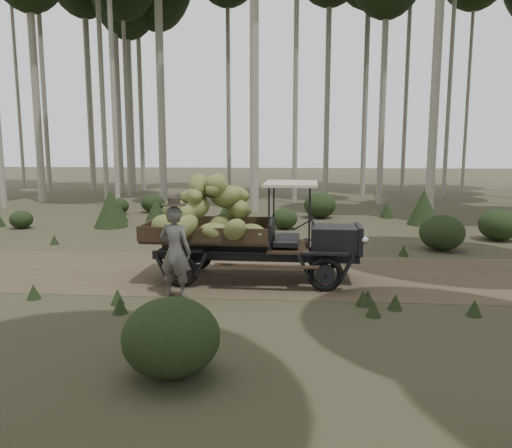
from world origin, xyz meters
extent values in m
plane|color=#473D2B|center=(0.00, 0.00, 0.00)|extent=(120.00, 120.00, 0.00)
cube|color=brown|center=(0.00, 0.00, 0.00)|extent=(70.00, 4.00, 0.01)
cube|color=black|center=(3.35, -0.57, 0.96)|extent=(0.98, 0.94, 0.53)
cube|color=black|center=(3.88, -0.58, 0.96)|extent=(0.12, 0.97, 0.60)
cube|color=black|center=(2.00, -0.54, 1.06)|extent=(0.11, 1.35, 0.53)
cube|color=#38281C|center=(0.65, -0.51, 0.96)|extent=(2.74, 1.79, 0.08)
cube|color=#38281C|center=(0.67, 0.36, 1.14)|extent=(2.70, 0.12, 0.31)
cube|color=#38281C|center=(0.63, -1.38, 1.14)|extent=(2.70, 0.12, 0.31)
cube|color=#38281C|center=(-0.70, -0.48, 1.14)|extent=(0.10, 1.74, 0.31)
cube|color=#BDAF9D|center=(2.42, -0.55, 2.14)|extent=(1.14, 1.66, 0.06)
cube|color=black|center=(1.67, -0.17, 0.60)|extent=(4.44, 0.19, 0.17)
cube|color=black|center=(1.66, -0.90, 0.60)|extent=(4.44, 0.19, 0.17)
torus|color=black|center=(3.17, 0.21, 0.37)|extent=(0.74, 0.15, 0.73)
torus|color=black|center=(3.14, -1.34, 0.37)|extent=(0.74, 0.15, 0.73)
torus|color=black|center=(0.19, 0.27, 0.37)|extent=(0.74, 0.15, 0.73)
torus|color=black|center=(0.15, -1.27, 0.37)|extent=(0.74, 0.15, 0.73)
sphere|color=beige|center=(3.97, -0.15, 1.01)|extent=(0.17, 0.17, 0.17)
sphere|color=beige|center=(3.95, -1.02, 1.01)|extent=(0.17, 0.17, 0.17)
ellipsoid|color=olive|center=(0.94, -1.23, 1.17)|extent=(0.92, 0.60, 0.54)
ellipsoid|color=olive|center=(1.26, -0.29, 1.52)|extent=(0.76, 0.74, 0.41)
ellipsoid|color=olive|center=(1.01, -0.54, 1.85)|extent=(0.84, 0.60, 0.55)
ellipsoid|color=olive|center=(0.41, -0.52, 2.10)|extent=(0.55, 0.87, 0.67)
ellipsoid|color=olive|center=(-0.23, -1.08, 1.27)|extent=(0.81, 0.78, 0.50)
ellipsoid|color=olive|center=(1.24, -0.28, 1.50)|extent=(0.49, 0.78, 0.44)
ellipsoid|color=olive|center=(0.34, -0.68, 1.87)|extent=(0.59, 0.81, 0.37)
ellipsoid|color=olive|center=(0.81, -0.64, 2.12)|extent=(0.61, 0.90, 0.66)
ellipsoid|color=olive|center=(1.63, -1.11, 1.16)|extent=(0.84, 0.87, 0.44)
ellipsoid|color=olive|center=(1.30, -0.45, 1.55)|extent=(0.60, 0.92, 0.58)
ellipsoid|color=olive|center=(0.29, -0.47, 1.79)|extent=(0.71, 0.41, 0.53)
ellipsoid|color=olive|center=(0.84, -0.55, 2.06)|extent=(0.62, 0.73, 0.36)
ellipsoid|color=olive|center=(1.24, -0.91, 1.18)|extent=(0.75, 0.85, 0.53)
ellipsoid|color=olive|center=(0.36, -0.77, 1.58)|extent=(0.89, 0.71, 0.67)
ellipsoid|color=olive|center=(1.17, -0.18, 1.87)|extent=(0.89, 0.78, 0.47)
ellipsoid|color=olive|center=(0.55, -0.43, 2.02)|extent=(0.88, 0.79, 0.64)
ellipsoid|color=olive|center=(0.09, -0.59, 1.23)|extent=(0.71, 0.93, 0.67)
ellipsoid|color=olive|center=(-0.11, -0.62, 1.57)|extent=(0.83, 0.79, 0.56)
ellipsoid|color=olive|center=(1.00, -0.47, 1.85)|extent=(0.85, 0.88, 0.69)
ellipsoid|color=olive|center=(0.64, -0.48, 2.06)|extent=(0.73, 0.85, 0.47)
ellipsoid|color=olive|center=(0.85, -0.56, 1.23)|extent=(0.80, 0.78, 0.61)
ellipsoid|color=olive|center=(0.29, -0.74, 1.53)|extent=(0.69, 0.95, 0.53)
ellipsoid|color=olive|center=(0.97, -0.35, 1.83)|extent=(0.81, 0.86, 0.65)
ellipsoid|color=olive|center=(0.81, -0.61, 2.08)|extent=(0.68, 0.91, 0.68)
ellipsoid|color=olive|center=(0.25, -1.42, 1.29)|extent=(0.92, 0.86, 0.73)
ellipsoid|color=olive|center=(1.31, -1.44, 1.27)|extent=(0.77, 0.88, 0.67)
imported|color=#4E4C47|center=(0.21, -1.94, 0.90)|extent=(0.74, 0.58, 1.80)
cylinder|color=#322A23|center=(0.21, -1.94, 1.83)|extent=(0.59, 0.59, 0.02)
cylinder|color=#322A23|center=(0.21, -1.94, 1.89)|extent=(0.29, 0.29, 0.14)
cylinder|color=#B2AD9E|center=(7.78, 8.92, 7.95)|extent=(0.34, 0.34, 15.91)
cylinder|color=#B2AD9E|center=(-6.05, 12.03, 8.18)|extent=(0.23, 0.23, 16.36)
cylinder|color=#B2AD9E|center=(-4.63, 15.07, 8.90)|extent=(0.41, 0.41, 17.80)
cylinder|color=#B2AD9E|center=(-11.06, 14.36, 8.07)|extent=(0.39, 0.39, 16.13)
cylinder|color=#B2AD9E|center=(-6.19, 20.47, 8.36)|extent=(0.27, 0.27, 16.71)
cylinder|color=#B2AD9E|center=(4.18, 17.78, 8.78)|extent=(0.31, 0.31, 17.57)
cylinder|color=#B2AD9E|center=(-8.00, 20.17, 7.91)|extent=(0.35, 0.35, 15.83)
cylinder|color=#B2AD9E|center=(2.41, 14.86, 9.10)|extent=(0.26, 0.26, 18.20)
cylinder|color=#B2AD9E|center=(-1.98, 21.83, 9.78)|extent=(0.27, 0.27, 19.55)
cylinder|color=#B2AD9E|center=(11.15, 18.84, 9.98)|extent=(0.24, 0.24, 19.95)
cylinder|color=#B2AD9E|center=(-7.46, 17.89, 8.40)|extent=(0.22, 0.22, 16.80)
cylinder|color=#B2AD9E|center=(-13.52, 19.99, 11.48)|extent=(0.30, 0.30, 22.96)
cylinder|color=#B2AD9E|center=(-8.05, 15.75, 9.02)|extent=(0.27, 0.27, 18.05)
cylinder|color=#B2AD9E|center=(-11.32, 21.80, 9.36)|extent=(0.39, 0.39, 18.72)
cylinder|color=#B2AD9E|center=(13.08, 21.62, 9.28)|extent=(0.21, 0.21, 18.56)
cylinder|color=#B2AD9E|center=(-17.33, 23.63, 10.83)|extent=(0.24, 0.24, 21.65)
cylinder|color=#B2AD9E|center=(6.77, 14.78, 7.59)|extent=(0.31, 0.31, 15.19)
cylinder|color=#B2AD9E|center=(-7.86, 21.84, 8.69)|extent=(0.30, 0.30, 17.38)
cylinder|color=#B2AD9E|center=(9.40, 22.06, 11.31)|extent=(0.26, 0.26, 22.61)
cylinder|color=#B2AD9E|center=(-8.60, 19.65, 10.12)|extent=(0.35, 0.35, 20.25)
cylinder|color=#B2AD9E|center=(6.54, 19.70, 9.04)|extent=(0.31, 0.31, 18.08)
ellipsoid|color=#233319|center=(6.67, 3.08, 0.51)|extent=(1.26, 1.26, 1.01)
cone|color=#233319|center=(-8.40, 6.12, 0.23)|extent=(0.41, 0.41, 0.46)
cone|color=#233319|center=(-4.37, 7.52, 0.41)|extent=(0.73, 0.73, 0.81)
ellipsoid|color=#233319|center=(-5.22, 9.82, 0.37)|extent=(0.90, 0.90, 0.72)
cone|color=#233319|center=(-0.22, 9.11, 0.54)|extent=(0.97, 0.97, 1.08)
cone|color=#233319|center=(7.32, 7.89, 0.67)|extent=(1.20, 1.20, 1.34)
ellipsoid|color=#233319|center=(3.50, 9.38, 0.54)|extent=(1.31, 1.31, 1.05)
ellipsoid|color=#233319|center=(-3.89, 10.52, 0.43)|extent=(1.05, 1.05, 0.84)
cone|color=#233319|center=(-1.95, 7.29, 0.61)|extent=(1.09, 1.09, 1.21)
cone|color=#233319|center=(-2.81, 7.24, 0.51)|extent=(0.92, 0.92, 1.02)
cone|color=#233319|center=(-4.25, 6.34, 0.69)|extent=(1.24, 1.24, 1.37)
ellipsoid|color=#233319|center=(8.88, 4.79, 0.50)|extent=(1.23, 1.23, 0.99)
cone|color=#233319|center=(6.29, 9.68, 0.34)|extent=(0.62, 0.62, 0.69)
ellipsoid|color=#233319|center=(2.11, 6.47, 0.39)|extent=(0.94, 0.94, 0.75)
ellipsoid|color=#233319|center=(0.97, -5.29, 0.52)|extent=(1.26, 1.26, 1.01)
cone|color=#233319|center=(-2.26, 9.98, 0.28)|extent=(0.50, 0.50, 0.56)
ellipsoid|color=#233319|center=(-7.37, 5.80, 0.33)|extent=(0.81, 0.81, 0.65)
cone|color=#233319|center=(1.91, 2.44, 0.15)|extent=(0.27, 0.27, 0.30)
cone|color=#233319|center=(1.23, 2.72, 0.15)|extent=(0.27, 0.27, 0.30)
cone|color=#233319|center=(5.65, -2.62, 0.15)|extent=(0.27, 0.27, 0.30)
cone|color=#233319|center=(-4.74, 2.99, 0.15)|extent=(0.27, 0.27, 0.30)
cone|color=#233319|center=(-2.51, -2.31, 0.15)|extent=(0.27, 0.27, 0.30)
cone|color=#233319|center=(1.06, 2.62, 0.15)|extent=(0.27, 0.27, 0.30)
cone|color=#233319|center=(5.44, 2.22, 0.15)|extent=(0.27, 0.27, 0.30)
cone|color=#233319|center=(-0.55, -2.99, 0.15)|extent=(0.27, 0.27, 0.30)
cone|color=#233319|center=(3.90, -2.79, 0.15)|extent=(0.27, 0.27, 0.30)
cone|color=#233319|center=(-0.78, -2.49, 0.15)|extent=(0.27, 0.27, 0.30)
cone|color=#233319|center=(3.79, -2.20, 0.15)|extent=(0.27, 0.27, 0.30)
cone|color=#233319|center=(4.34, -2.38, 0.15)|extent=(0.27, 0.27, 0.30)
cone|color=#233319|center=(3.89, -2.17, 0.15)|extent=(0.27, 0.27, 0.30)
cone|color=#233319|center=(3.97, 2.48, 0.15)|extent=(0.27, 0.27, 0.30)
cone|color=#233319|center=(-0.45, 2.83, 0.15)|extent=(0.27, 0.27, 0.30)
cone|color=#233319|center=(3.55, 2.59, 0.15)|extent=(0.27, 0.27, 0.30)
camera|label=1|loc=(2.55, -11.24, 2.92)|focal=35.00mm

